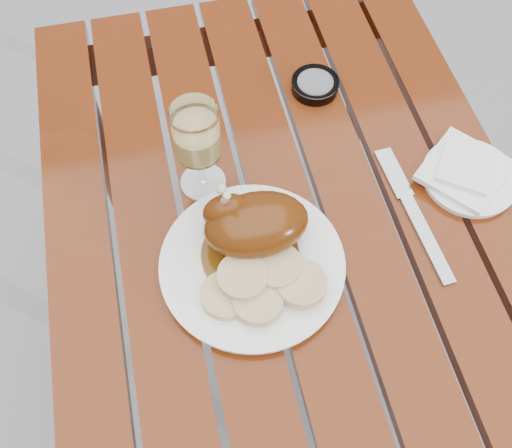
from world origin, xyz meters
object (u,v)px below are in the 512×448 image
(wine_glass, at_px, (199,150))
(side_plate, at_px, (469,178))
(dinner_plate, at_px, (252,265))
(table, at_px, (284,317))
(ashtray, at_px, (315,85))

(wine_glass, distance_m, side_plate, 0.47)
(dinner_plate, relative_size, side_plate, 1.79)
(dinner_plate, height_order, wine_glass, wine_glass)
(table, bearing_deg, side_plate, 6.82)
(side_plate, bearing_deg, table, -173.18)
(dinner_plate, height_order, ashtray, ashtray)
(dinner_plate, bearing_deg, ashtray, 59.70)
(dinner_plate, distance_m, ashtray, 0.40)
(table, distance_m, side_plate, 0.50)
(wine_glass, height_order, ashtray, wine_glass)
(table, height_order, wine_glass, wine_glass)
(dinner_plate, bearing_deg, table, 27.81)
(wine_glass, relative_size, side_plate, 1.12)
(wine_glass, distance_m, ashtray, 0.31)
(side_plate, bearing_deg, ashtray, 127.55)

